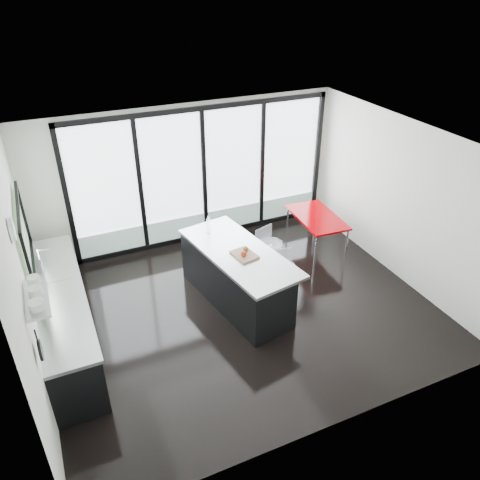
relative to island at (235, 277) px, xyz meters
name	(u,v)px	position (x,y,z in m)	size (l,w,h in m)	color
floor	(242,310)	(-0.01, -0.28, -0.48)	(6.00, 5.00, 0.00)	black
ceiling	(242,146)	(-0.01, -0.28, 2.32)	(6.00, 5.00, 0.00)	white
wall_back	(203,181)	(0.27, 2.18, 0.79)	(6.00, 0.09, 2.80)	silver
wall_front	(338,343)	(-0.01, -2.78, 0.92)	(6.00, 0.00, 2.80)	silver
wall_left	(25,263)	(-2.98, -0.01, 1.08)	(0.26, 5.00, 2.80)	silver
wall_right	(401,201)	(2.99, -0.28, 0.92)	(0.00, 5.00, 2.80)	silver
counter_cabinets	(65,317)	(-2.68, 0.11, -0.02)	(0.69, 3.24, 1.36)	black
island	(235,277)	(0.00, 0.00, 0.00)	(1.36, 2.46, 1.23)	black
bar_stool_near	(282,283)	(0.70, -0.34, -0.12)	(0.45, 0.45, 0.72)	silver
bar_stool_far	(269,262)	(0.79, 0.29, -0.09)	(0.49, 0.49, 0.78)	silver
red_table	(316,232)	(2.13, 0.91, -0.13)	(0.76, 1.33, 0.71)	#A20005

